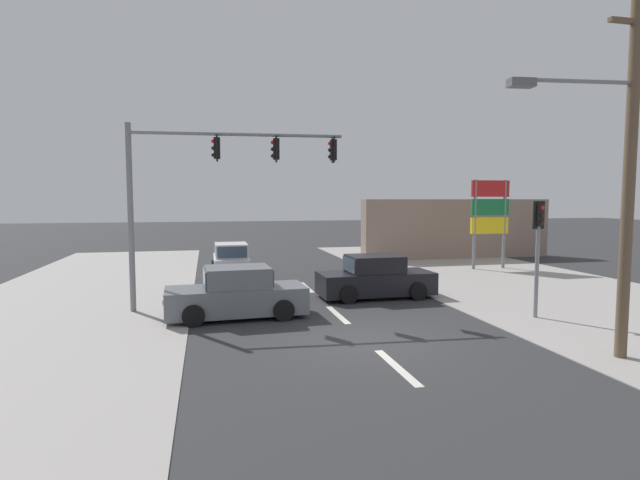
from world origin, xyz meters
TOP-DOWN VIEW (x-y plane):
  - ground_plane at (0.00, 0.00)m, footprint 140.00×140.00m
  - lane_dash_near at (0.00, -2.00)m, footprint 0.20×2.40m
  - lane_dash_mid at (0.00, 3.00)m, footprint 0.20×2.40m
  - lane_dash_far at (0.00, 8.00)m, footprint 0.20×2.40m
  - kerb_right_verge at (9.00, 2.00)m, footprint 10.00×44.00m
  - kerb_left_verge at (-8.50, 4.00)m, footprint 8.00×40.00m
  - utility_pole_foreground_right at (5.06, -2.52)m, footprint 3.78×0.57m
  - traffic_signal_mast at (-3.92, 4.70)m, footprint 6.88×0.73m
  - pedestal_signal_right_kerb at (5.77, 1.25)m, footprint 0.44×0.31m
  - shopping_plaza_sign at (10.28, 11.24)m, footprint 2.10×0.16m
  - shopfront_wall_far at (11.00, 16.00)m, footprint 12.00×1.00m
  - sedan_oncoming_mid at (2.06, 5.37)m, footprint 4.28×1.97m
  - hatchback_kerbside_parked at (-2.85, 12.12)m, footprint 1.79×3.64m
  - sedan_crossing_left at (-3.10, 3.37)m, footprint 4.31×2.05m

SIDE VIEW (x-z plane):
  - ground_plane at x=0.00m, z-range 0.00..0.00m
  - lane_dash_near at x=0.00m, z-range 0.00..0.01m
  - lane_dash_mid at x=0.00m, z-range 0.00..0.01m
  - lane_dash_far at x=0.00m, z-range 0.00..0.01m
  - kerb_right_verge at x=9.00m, z-range 0.00..0.02m
  - kerb_left_verge at x=-8.50m, z-range 0.00..0.02m
  - hatchback_kerbside_parked at x=-2.85m, z-range -0.06..1.47m
  - sedan_oncoming_mid at x=2.06m, z-range -0.08..1.48m
  - sedan_crossing_left at x=-3.10m, z-range -0.08..1.48m
  - shopfront_wall_far at x=11.00m, z-range 0.00..3.60m
  - pedestal_signal_right_kerb at x=5.77m, z-range 0.64..4.20m
  - shopping_plaza_sign at x=10.28m, z-range 0.68..5.28m
  - traffic_signal_mast at x=-3.92m, z-range 1.35..7.35m
  - utility_pole_foreground_right at x=5.06m, z-range 0.35..8.89m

